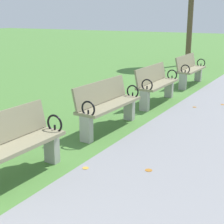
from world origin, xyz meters
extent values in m
cube|color=gray|center=(-0.45, 2.37, 0.47)|extent=(0.47, 1.61, 0.05)
cube|color=#A8A59E|center=(-0.44, 3.11, 0.23)|extent=(0.20, 0.12, 0.45)
torus|color=black|center=(-0.38, 3.13, 0.59)|extent=(0.27, 0.03, 0.27)
cylinder|color=black|center=(-0.38, 3.13, 0.51)|extent=(0.03, 0.03, 0.12)
cube|color=gray|center=(-0.45, 4.79, 0.47)|extent=(0.48, 1.61, 0.05)
cube|color=gray|center=(-0.64, 4.79, 0.70)|extent=(0.17, 1.60, 0.40)
cube|color=#A8A59E|center=(-0.47, 4.05, 0.23)|extent=(0.20, 0.13, 0.45)
cube|color=#A8A59E|center=(-0.43, 5.53, 0.23)|extent=(0.20, 0.13, 0.45)
torus|color=black|center=(-0.41, 4.02, 0.59)|extent=(0.27, 0.04, 0.27)
cylinder|color=black|center=(-0.41, 4.02, 0.51)|extent=(0.03, 0.03, 0.12)
torus|color=black|center=(-0.37, 5.54, 0.59)|extent=(0.27, 0.04, 0.27)
cylinder|color=black|center=(-0.37, 5.54, 0.51)|extent=(0.03, 0.03, 0.12)
cube|color=gray|center=(-0.45, 7.04, 0.47)|extent=(0.44, 1.60, 0.05)
cube|color=gray|center=(-0.64, 7.04, 0.70)|extent=(0.13, 1.60, 0.40)
cube|color=#A8A59E|center=(-0.45, 6.30, 0.23)|extent=(0.20, 0.12, 0.45)
cube|color=#A8A59E|center=(-0.45, 7.78, 0.23)|extent=(0.20, 0.12, 0.45)
torus|color=black|center=(-0.39, 6.28, 0.59)|extent=(0.27, 0.03, 0.27)
cylinder|color=black|center=(-0.39, 6.28, 0.51)|extent=(0.03, 0.03, 0.12)
torus|color=black|center=(-0.39, 7.80, 0.59)|extent=(0.27, 0.03, 0.27)
cylinder|color=black|center=(-0.39, 7.80, 0.51)|extent=(0.03, 0.03, 0.12)
cube|color=gray|center=(-0.45, 9.62, 0.47)|extent=(0.45, 1.60, 0.05)
cube|color=gray|center=(-0.64, 9.62, 0.70)|extent=(0.13, 1.60, 0.40)
cube|color=#A8A59E|center=(-0.45, 8.88, 0.23)|extent=(0.20, 0.12, 0.45)
cube|color=#A8A59E|center=(-0.45, 10.36, 0.23)|extent=(0.20, 0.12, 0.45)
torus|color=black|center=(-0.39, 8.86, 0.59)|extent=(0.27, 0.03, 0.27)
cylinder|color=black|center=(-0.39, 8.86, 0.51)|extent=(0.03, 0.03, 0.12)
torus|color=black|center=(-0.39, 10.38, 0.59)|extent=(0.27, 0.03, 0.27)
cylinder|color=black|center=(-0.39, 10.38, 0.51)|extent=(0.03, 0.03, 0.12)
cylinder|color=brown|center=(-1.93, 13.85, 1.74)|extent=(0.22, 0.22, 3.48)
cylinder|color=#AD6B23|center=(0.45, 7.08, 0.02)|extent=(0.12, 0.12, 0.00)
cylinder|color=gold|center=(0.12, 3.15, 0.02)|extent=(0.13, 0.13, 0.00)
cylinder|color=#AD6B23|center=(-1.62, 8.37, 0.00)|extent=(0.11, 0.11, 0.00)
cylinder|color=#AD6B23|center=(-1.82, 5.81, 0.00)|extent=(0.10, 0.10, 0.00)
cylinder|color=gold|center=(-1.99, 11.00, 0.00)|extent=(0.13, 0.13, 0.00)
cylinder|color=#AD6B23|center=(0.96, 7.64, 0.02)|extent=(0.10, 0.10, 0.00)
cylinder|color=#AD6B23|center=(0.91, 3.52, 0.02)|extent=(0.13, 0.13, 0.00)
camera|label=1|loc=(2.61, -0.41, 2.06)|focal=54.81mm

